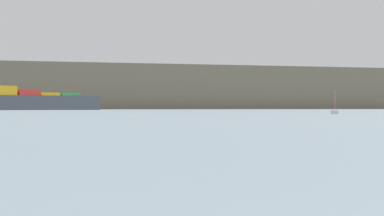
{
  "coord_description": "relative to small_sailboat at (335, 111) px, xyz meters",
  "views": [
    {
      "loc": [
        -3.97,
        -11.51,
        2.54
      ],
      "look_at": [
        -3.7,
        17.87,
        2.5
      ],
      "focal_mm": 64.99,
      "sensor_mm": 36.0,
      "label": 1
    }
  ],
  "objects": [
    {
      "name": "small_sailboat",
      "position": [
        0.0,
        0.0,
        0.0
      ],
      "size": [
        4.44,
        8.11,
        8.73
      ],
      "rotation": [
        0.0,
        0.0,
        4.49
      ],
      "color": "white",
      "rests_on": "ground_plane"
    },
    {
      "name": "distant_headland",
      "position": [
        243.5,
        913.63,
        25.97
      ],
      "size": [
        1401.18,
        856.54,
        53.68
      ],
      "primitive_type": "cube",
      "rotation": [
        0.0,
        0.0,
        0.29
      ],
      "color": "#756B56",
      "rests_on": "ground_plane"
    }
  ]
}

